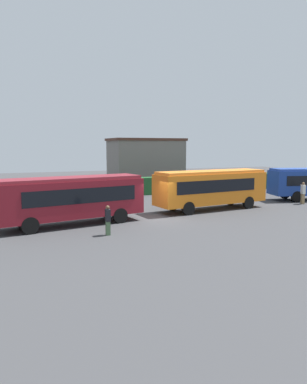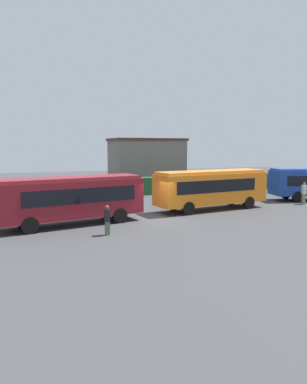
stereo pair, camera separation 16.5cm
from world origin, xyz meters
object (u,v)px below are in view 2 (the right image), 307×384
Objects in this scene: bus_orange at (212,187)px; person_center at (107,219)px; bus_maroon at (71,197)px; person_left at (58,204)px; traffic_cone at (239,190)px; person_right at (304,192)px.

bus_orange is 11.02m from person_center.
person_center is (1.42, -3.42, -0.88)m from bus_maroon.
traffic_cone is at bearing -28.19° from person_left.
bus_maroon is 3.06m from person_left.
person_left is (-11.65, 1.37, -0.82)m from bus_orange.
bus_maroon is 5.62× the size of person_center.
bus_orange is at bearing -136.47° from traffic_cone.
person_center is at bearing -159.10° from bus_orange.
person_left is 20.67m from person_right.
person_left reaches higher than person_center.
person_left is 6.61m from person_center.
traffic_cone is (19.80, 6.37, -0.68)m from person_left.
person_left is 0.96× the size of person_right.
bus_maroon is 11.32m from bus_orange.
person_right is 8.39m from traffic_cone.
bus_maroon reaches higher than person_left.
person_center is (1.86, -6.35, -0.08)m from person_left.
person_center is 19.23m from person_right.
bus_orange is 11.76m from person_left.
person_center is at bearing -146.65° from person_right.
person_left is 1.08× the size of person_center.
bus_orange is at bearing 178.37° from bus_maroon.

